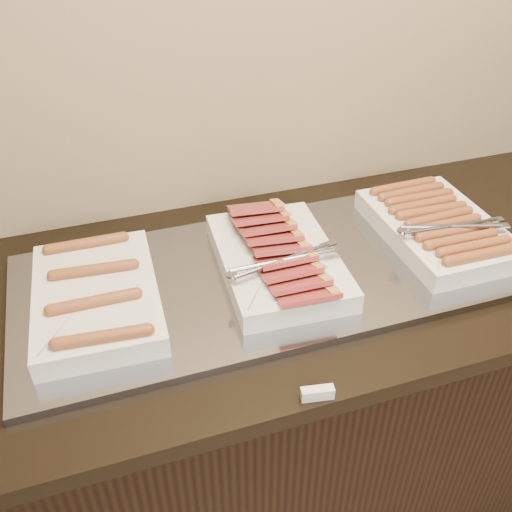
{
  "coord_description": "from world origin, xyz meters",
  "views": [
    {
      "loc": [
        -0.38,
        1.16,
        1.73
      ],
      "look_at": [
        -0.06,
        2.13,
        0.97
      ],
      "focal_mm": 40.0,
      "sensor_mm": 36.0,
      "label": 1
    }
  ],
  "objects_px": {
    "dish_right": "(438,226)",
    "warming_tray": "(280,272)",
    "dish_center": "(278,258)",
    "counter": "(275,401)",
    "dish_left": "(96,296)"
  },
  "relations": [
    {
      "from": "dish_right",
      "to": "warming_tray",
      "type": "bearing_deg",
      "value": 179.74
    },
    {
      "from": "warming_tray",
      "to": "dish_center",
      "type": "xyz_separation_m",
      "value": [
        -0.01,
        -0.0,
        0.04
      ]
    },
    {
      "from": "counter",
      "to": "dish_left",
      "type": "distance_m",
      "value": 0.64
    },
    {
      "from": "warming_tray",
      "to": "dish_right",
      "type": "relative_size",
      "value": 3.09
    },
    {
      "from": "dish_left",
      "to": "dish_center",
      "type": "distance_m",
      "value": 0.41
    },
    {
      "from": "dish_right",
      "to": "counter",
      "type": "bearing_deg",
      "value": 179.74
    },
    {
      "from": "counter",
      "to": "warming_tray",
      "type": "distance_m",
      "value": 0.46
    },
    {
      "from": "counter",
      "to": "warming_tray",
      "type": "xyz_separation_m",
      "value": [
        0.0,
        0.0,
        0.46
      ]
    },
    {
      "from": "counter",
      "to": "dish_center",
      "type": "distance_m",
      "value": 0.5
    },
    {
      "from": "warming_tray",
      "to": "dish_right",
      "type": "xyz_separation_m",
      "value": [
        0.41,
        -0.0,
        0.04
      ]
    },
    {
      "from": "dish_center",
      "to": "dish_right",
      "type": "distance_m",
      "value": 0.42
    },
    {
      "from": "dish_left",
      "to": "dish_right",
      "type": "height_order",
      "value": "dish_right"
    },
    {
      "from": "counter",
      "to": "dish_left",
      "type": "xyz_separation_m",
      "value": [
        -0.41,
        0.0,
        0.5
      ]
    },
    {
      "from": "counter",
      "to": "dish_right",
      "type": "distance_m",
      "value": 0.65
    },
    {
      "from": "dish_left",
      "to": "warming_tray",
      "type": "bearing_deg",
      "value": 2.55
    }
  ]
}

